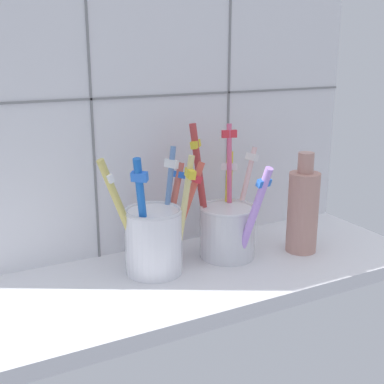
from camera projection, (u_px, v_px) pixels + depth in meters
counter_slab at (201, 277)px, 69.41cm from camera, size 64.00×22.00×2.00cm
tile_wall_back at (161, 108)px, 73.68cm from camera, size 64.00×2.20×45.00cm
toothbrush_cup_left at (155, 236)px, 67.41cm from camera, size 15.46×7.71×16.46cm
toothbrush_cup_right at (228, 226)px, 72.71cm from camera, size 11.21×13.55×19.07cm
ceramic_vase at (303, 210)px, 74.08cm from camera, size 4.47×4.47×14.78cm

